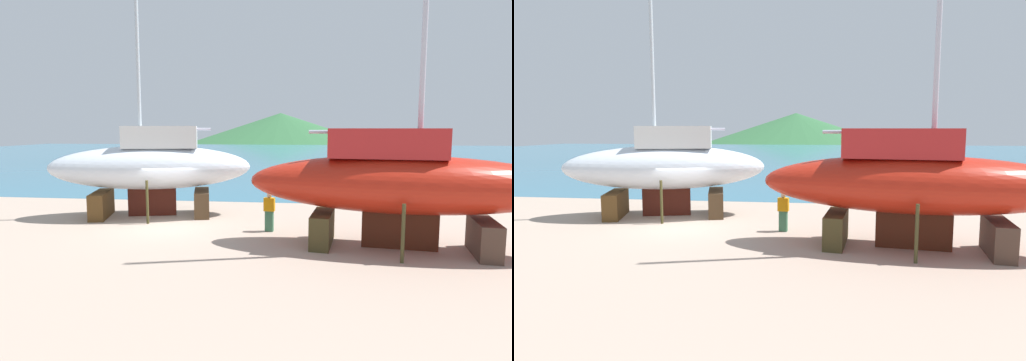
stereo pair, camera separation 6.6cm
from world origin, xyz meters
TOP-DOWN VIEW (x-y plane):
  - ground_plane at (0.00, -5.41)m, footprint 48.54×48.54m
  - sea_water at (0.00, 50.74)m, footprint 131.52×88.03m
  - headland_hill at (-6.02, 159.21)m, footprint 126.78×126.78m
  - sailboat_mid_port at (-1.37, 2.24)m, footprint 10.13×5.45m
  - sailboat_large_starboard at (9.37, -2.43)m, footprint 11.18×4.39m
  - worker at (4.58, -0.28)m, footprint 0.47×0.30m

SIDE VIEW (x-z plane):
  - ground_plane at x=0.00m, z-range 0.00..0.00m
  - sea_water at x=0.00m, z-range 0.00..0.00m
  - headland_hill at x=-6.02m, z-range -10.29..10.29m
  - worker at x=4.58m, z-range 0.03..1.66m
  - sailboat_large_starboard at x=9.37m, z-range -5.37..10.17m
  - sailboat_mid_port at x=-1.37m, z-range -5.25..10.14m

